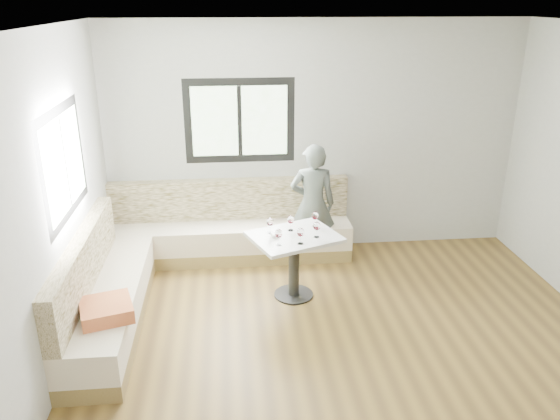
% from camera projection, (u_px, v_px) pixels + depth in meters
% --- Properties ---
extents(room, '(5.01, 5.01, 2.81)m').
position_uv_depth(room, '(353.00, 212.00, 4.34)').
color(room, brown).
rests_on(room, ground).
extents(banquette, '(2.90, 2.80, 0.95)m').
position_uv_depth(banquette, '(183.00, 257.00, 6.02)').
color(banquette, olive).
rests_on(banquette, ground).
extents(table, '(1.05, 0.94, 0.71)m').
position_uv_depth(table, '(294.00, 251.00, 5.71)').
color(table, black).
rests_on(table, ground).
extents(person, '(0.56, 0.39, 1.46)m').
position_uv_depth(person, '(313.00, 204.00, 6.44)').
color(person, '#4B534E').
rests_on(person, ground).
extents(olive_ramekin, '(0.09, 0.09, 0.04)m').
position_uv_depth(olive_ramekin, '(275.00, 235.00, 5.60)').
color(olive_ramekin, white).
rests_on(olive_ramekin, table).
extents(wine_glass_a, '(0.08, 0.08, 0.17)m').
position_uv_depth(wine_glass_a, '(279.00, 234.00, 5.38)').
color(wine_glass_a, white).
rests_on(wine_glass_a, table).
extents(wine_glass_b, '(0.08, 0.08, 0.17)m').
position_uv_depth(wine_glass_b, '(301.00, 233.00, 5.41)').
color(wine_glass_b, white).
rests_on(wine_glass_b, table).
extents(wine_glass_c, '(0.08, 0.08, 0.17)m').
position_uv_depth(wine_glass_c, '(317.00, 227.00, 5.56)').
color(wine_glass_c, white).
rests_on(wine_glass_c, table).
extents(wine_glass_d, '(0.08, 0.08, 0.17)m').
position_uv_depth(wine_glass_d, '(291.00, 220.00, 5.72)').
color(wine_glass_d, white).
rests_on(wine_glass_d, table).
extents(wine_glass_e, '(0.08, 0.08, 0.17)m').
position_uv_depth(wine_glass_e, '(315.00, 216.00, 5.82)').
color(wine_glass_e, white).
rests_on(wine_glass_e, table).
extents(wine_glass_f, '(0.08, 0.08, 0.17)m').
position_uv_depth(wine_glass_f, '(270.00, 222.00, 5.66)').
color(wine_glass_f, white).
rests_on(wine_glass_f, table).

